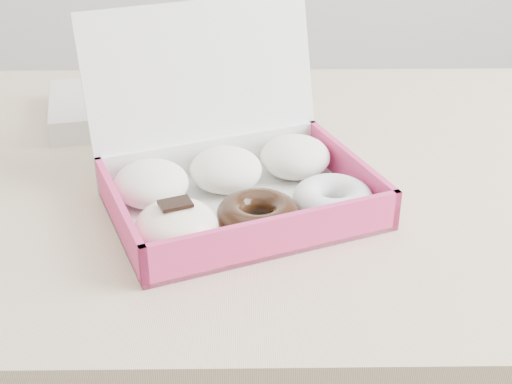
{
  "coord_description": "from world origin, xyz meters",
  "views": [
    {
      "loc": [
        -0.11,
        -0.88,
        1.19
      ],
      "look_at": [
        -0.1,
        -0.14,
        0.78
      ],
      "focal_mm": 50.0,
      "sensor_mm": 36.0,
      "label": 1
    }
  ],
  "objects": [
    {
      "name": "newspapers",
      "position": [
        -0.3,
        0.18,
        0.77
      ],
      "size": [
        0.27,
        0.23,
        0.04
      ],
      "primitive_type": "cube",
      "rotation": [
        0.0,
        0.0,
        0.21
      ],
      "color": "silver",
      "rests_on": "table"
    },
    {
      "name": "table",
      "position": [
        0.0,
        0.0,
        0.67
      ],
      "size": [
        1.2,
        0.8,
        0.75
      ],
      "color": "tan",
      "rests_on": "ground"
    },
    {
      "name": "donut_box",
      "position": [
        -0.12,
        -0.11,
        0.79
      ],
      "size": [
        0.39,
        0.37,
        0.22
      ],
      "rotation": [
        0.0,
        0.0,
        0.38
      ],
      "color": "white",
      "rests_on": "table"
    }
  ]
}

